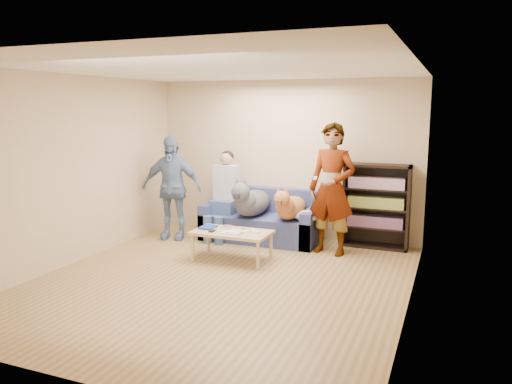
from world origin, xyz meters
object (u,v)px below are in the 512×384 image
at_px(dog_tan, 290,207).
at_px(bookshelf, 376,204).
at_px(person_standing_right, 332,189).
at_px(person_seated, 224,192).
at_px(camera_silver, 228,227).
at_px(dog_gray, 251,201).
at_px(notebook_blue, 208,227).
at_px(person_standing_left, 171,188).
at_px(coffee_table, 232,234).
at_px(sofa, 262,223).

relative_size(dog_tan, bookshelf, 0.89).
relative_size(person_standing_right, person_seated, 1.32).
xyz_separation_m(person_standing_right, dog_tan, (-0.69, 0.14, -0.34)).
relative_size(camera_silver, dog_gray, 0.09).
xyz_separation_m(notebook_blue, bookshelf, (2.19, 1.40, 0.25)).
distance_m(person_standing_right, person_standing_left, 2.65).
xyz_separation_m(person_seated, coffee_table, (0.63, -1.09, -0.40)).
relative_size(notebook_blue, sofa, 0.14).
distance_m(dog_tan, coffee_table, 1.16).
xyz_separation_m(notebook_blue, dog_tan, (0.93, 0.95, 0.20)).
relative_size(notebook_blue, camera_silver, 2.36).
xyz_separation_m(person_standing_right, camera_silver, (-1.35, -0.73, -0.53)).
distance_m(person_standing_left, dog_gray, 1.34).
xyz_separation_m(person_standing_right, notebook_blue, (-1.63, -0.80, -0.54)).
xyz_separation_m(person_standing_left, dog_tan, (1.95, 0.27, -0.22)).
distance_m(person_seated, dog_gray, 0.53).
relative_size(person_standing_left, sofa, 0.90).
distance_m(notebook_blue, coffee_table, 0.41).
distance_m(person_standing_left, sofa, 1.60).
relative_size(notebook_blue, coffee_table, 0.24).
height_order(person_standing_left, sofa, person_standing_left).
xyz_separation_m(person_standing_left, person_seated, (0.79, 0.35, -0.08)).
bearing_deg(dog_gray, bookshelf, 13.47).
bearing_deg(sofa, coffee_table, -89.69).
height_order(camera_silver, bookshelf, bookshelf).
bearing_deg(camera_silver, coffee_table, -45.00).
bearing_deg(bookshelf, coffee_table, -141.10).
xyz_separation_m(person_standing_right, coffee_table, (-1.23, -0.85, -0.60)).
distance_m(person_standing_left, person_seated, 0.87).
height_order(notebook_blue, camera_silver, camera_silver).
height_order(person_standing_left, dog_tan, person_standing_left).
relative_size(dog_tan, coffee_table, 1.05).
distance_m(notebook_blue, person_seated, 1.12).
bearing_deg(person_seated, coffee_table, -59.80).
xyz_separation_m(camera_silver, bookshelf, (1.91, 1.33, 0.23)).
xyz_separation_m(person_seated, dog_gray, (0.51, -0.10, -0.11)).
relative_size(sofa, dog_gray, 1.49).
bearing_deg(notebook_blue, coffee_table, -7.13).
height_order(notebook_blue, person_seated, person_seated).
bearing_deg(camera_silver, sofa, 84.08).
bearing_deg(sofa, camera_silver, -95.92).
bearing_deg(notebook_blue, person_standing_right, 26.26).
distance_m(dog_gray, bookshelf, 1.97).
height_order(sofa, person_seated, person_seated).
xyz_separation_m(camera_silver, person_seated, (-0.51, 0.97, 0.33)).
distance_m(dog_gray, dog_tan, 0.65).
distance_m(person_seated, bookshelf, 2.45).
relative_size(person_standing_left, dog_tan, 1.47).
bearing_deg(person_seated, dog_gray, -10.84).
relative_size(person_standing_left, coffee_table, 1.55).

